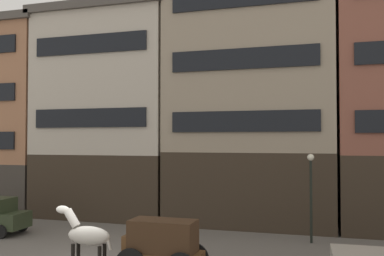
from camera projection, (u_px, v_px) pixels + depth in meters
name	position (u px, v px, depth m)	size (l,w,h in m)	color
building_center_left	(110.00, 112.00, 27.28)	(9.05, 5.73, 13.08)	#33281E
building_center_right	(251.00, 69.00, 24.77)	(9.77, 5.73, 17.78)	#33281E
cargo_wagon	(162.00, 244.00, 14.72)	(2.93, 1.55, 1.98)	brown
draft_horse	(86.00, 235.00, 15.57)	(2.35, 0.63, 2.30)	beige
streetlamp_curbside	(311.00, 185.00, 19.68)	(0.32, 0.32, 4.12)	black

